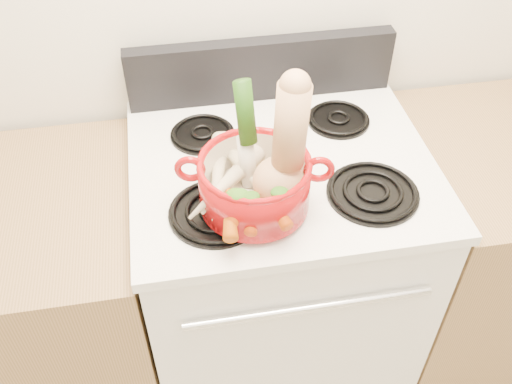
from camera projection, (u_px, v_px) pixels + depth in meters
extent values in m
cube|color=white|center=(277.00, 278.00, 1.81)|extent=(0.76, 0.65, 0.92)
cube|color=white|center=(282.00, 165.00, 1.48)|extent=(0.78, 0.67, 0.03)
cube|color=black|center=(261.00, 69.00, 1.62)|extent=(0.76, 0.05, 0.18)
cylinder|color=silver|center=(309.00, 308.00, 1.34)|extent=(0.60, 0.02, 0.02)
cylinder|color=black|center=(216.00, 211.00, 1.32)|extent=(0.22, 0.22, 0.02)
cylinder|color=black|center=(373.00, 192.00, 1.37)|extent=(0.22, 0.22, 0.02)
cylinder|color=black|center=(202.00, 133.00, 1.54)|extent=(0.17, 0.17, 0.02)
cylinder|color=black|center=(338.00, 118.00, 1.58)|extent=(0.17, 0.17, 0.02)
cylinder|color=#95090B|center=(254.00, 183.00, 1.29)|extent=(0.29, 0.29, 0.12)
torus|color=#95090B|center=(190.00, 169.00, 1.26)|extent=(0.07, 0.03, 0.07)
torus|color=#95090B|center=(319.00, 169.00, 1.26)|extent=(0.07, 0.03, 0.07)
cylinder|color=beige|center=(247.00, 135.00, 1.26)|extent=(0.07, 0.11, 0.27)
ellipsoid|color=tan|center=(247.00, 163.00, 1.36)|extent=(0.08, 0.06, 0.04)
cone|color=beige|center=(218.00, 176.00, 1.32)|extent=(0.10, 0.26, 0.07)
cone|color=beige|center=(231.00, 180.00, 1.30)|extent=(0.19, 0.19, 0.06)
cone|color=beige|center=(242.00, 165.00, 1.34)|extent=(0.12, 0.21, 0.06)
cone|color=beige|center=(215.00, 193.00, 1.26)|extent=(0.15, 0.14, 0.05)
cone|color=#D3470A|center=(255.00, 209.00, 1.26)|extent=(0.07, 0.15, 0.04)
cone|color=#D8600A|center=(229.00, 211.00, 1.24)|extent=(0.05, 0.16, 0.05)
cone|color=#CD4C0A|center=(272.00, 202.00, 1.25)|extent=(0.07, 0.16, 0.04)
cone|color=#D4430A|center=(247.00, 204.00, 1.24)|extent=(0.11, 0.12, 0.04)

